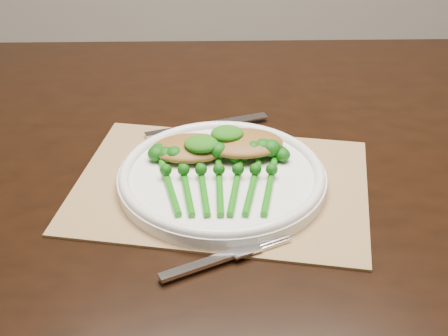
{
  "coord_description": "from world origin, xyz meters",
  "views": [
    {
      "loc": [
        -0.18,
        -0.85,
        1.26
      ],
      "look_at": [
        -0.15,
        -0.1,
        0.78
      ],
      "focal_mm": 50.0,
      "sensor_mm": 36.0,
      "label": 1
    }
  ],
  "objects_px": {
    "chicken_fillet_left": "(191,148)",
    "broccolini_bundle": "(219,184)",
    "dinner_plate": "(222,176)",
    "dining_table": "(253,308)",
    "placemat": "(221,185)"
  },
  "relations": [
    {
      "from": "placemat",
      "to": "chicken_fillet_left",
      "type": "height_order",
      "value": "chicken_fillet_left"
    },
    {
      "from": "dinner_plate",
      "to": "broccolini_bundle",
      "type": "xyz_separation_m",
      "value": [
        -0.0,
        -0.03,
        0.01
      ]
    },
    {
      "from": "chicken_fillet_left",
      "to": "broccolini_bundle",
      "type": "relative_size",
      "value": 0.63
    },
    {
      "from": "dining_table",
      "to": "dinner_plate",
      "type": "height_order",
      "value": "dinner_plate"
    },
    {
      "from": "placemat",
      "to": "broccolini_bundle",
      "type": "height_order",
      "value": "broccolini_bundle"
    },
    {
      "from": "dining_table",
      "to": "placemat",
      "type": "xyz_separation_m",
      "value": [
        -0.07,
        -0.12,
        0.37
      ]
    },
    {
      "from": "dinner_plate",
      "to": "broccolini_bundle",
      "type": "bearing_deg",
      "value": -98.6
    },
    {
      "from": "placemat",
      "to": "broccolini_bundle",
      "type": "xyz_separation_m",
      "value": [
        -0.0,
        -0.03,
        0.02
      ]
    },
    {
      "from": "dining_table",
      "to": "dinner_plate",
      "type": "bearing_deg",
      "value": -116.7
    },
    {
      "from": "dinner_plate",
      "to": "placemat",
      "type": "bearing_deg",
      "value": 155.24
    },
    {
      "from": "placemat",
      "to": "dinner_plate",
      "type": "relative_size",
      "value": 1.39
    },
    {
      "from": "dinner_plate",
      "to": "chicken_fillet_left",
      "type": "distance_m",
      "value": 0.07
    },
    {
      "from": "dinner_plate",
      "to": "chicken_fillet_left",
      "type": "height_order",
      "value": "chicken_fillet_left"
    },
    {
      "from": "chicken_fillet_left",
      "to": "broccolini_bundle",
      "type": "distance_m",
      "value": 0.1
    },
    {
      "from": "chicken_fillet_left",
      "to": "broccolini_bundle",
      "type": "xyz_separation_m",
      "value": [
        0.04,
        -0.09,
        -0.01
      ]
    }
  ]
}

